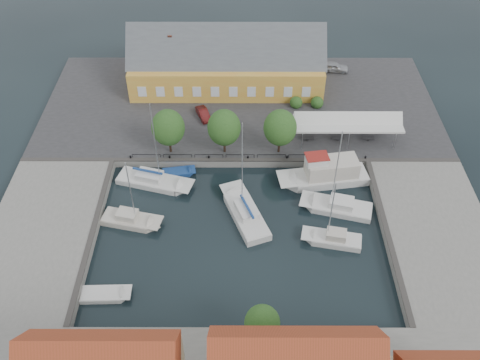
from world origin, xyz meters
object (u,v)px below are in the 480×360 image
Objects in this scene: car_red at (203,114)px; trawler at (326,175)px; car_silver at (334,67)px; east_boat_b at (333,240)px; tent_canopy at (348,124)px; west_boat_a at (153,182)px; launch_nw at (178,173)px; warehouse at (223,63)px; west_boat_b at (131,221)px; launch_sw at (105,295)px; east_boat_a at (338,208)px; center_sailboat at (245,214)px.

trawler reaches higher than car_red.
car_silver is 0.47× the size of east_boat_b.
east_boat_b is (-3.69, -16.97, -3.42)m from tent_canopy.
launch_nw is at bearing 31.74° from west_boat_a.
warehouse is 2.04× the size of tent_canopy.
tent_canopy is 22.84m from launch_nw.
launch_nw is (-21.82, -5.71, -3.59)m from tent_canopy.
west_boat_a is 1.29× the size of west_boat_b.
tent_canopy is 8.15m from trawler.
west_boat_a reaches higher than trawler.
warehouse is 9.62m from car_red.
tent_canopy is 30.27m from west_boat_b.
launch_sw is (-8.44, -29.26, -1.52)m from car_red.
tent_canopy is 26.09m from west_boat_a.
warehouse is 17.82m from car_silver.
east_boat_a is 24.17m from west_boat_b.
car_silver is at bearing 87.81° from tent_canopy.
east_boat_b is at bearing -31.84° from launch_nw.
car_red is at bearing 75.93° from launch_nw.
east_boat_b is 21.34m from launch_nw.
west_boat_a is 2.89× the size of launch_nw.
car_silver is at bearing 44.42° from west_boat_a.
launch_sw is (-27.57, -24.25, -3.59)m from tent_canopy.
launch_sw is at bearing -99.58° from west_boat_a.
west_boat_b is (-24.07, -2.18, -0.00)m from east_boat_a.
trawler is at bearing 178.13° from car_silver.
tent_canopy is 36.89m from launch_sw.
center_sailboat reaches higher than east_boat_b.
trawler is at bearing 17.14° from west_boat_b.
east_boat_b reaches higher than trawler.
center_sailboat is 3.04× the size of launch_nw.
trawler is 1.25× the size of east_boat_b.
east_boat_b is 23.08m from west_boat_a.
warehouse is 29.99m from west_boat_b.
car_silver is (17.26, 3.52, -2.68)m from warehouse.
launch_nw is (-22.48, -23.09, -1.66)m from car_silver.
center_sailboat is at bearing -135.65° from tent_canopy.
trawler is 0.92× the size of west_boat_a.
east_boat_a reaches higher than launch_nw.
west_boat_b reaches higher than east_boat_b.
tent_canopy reaches higher than launch_sw.
car_silver is at bearing 45.76° from launch_nw.
car_red is (-19.80, -12.37, -0.15)m from car_silver.
launch_sw is at bearing -163.05° from east_boat_b.
west_boat_a is at bearing -163.09° from tent_canopy.
warehouse is at bearing 96.77° from center_sailboat.
east_boat_a is at bearing 6.04° from center_sailboat.
trawler reaches higher than car_silver.
car_red is at bearing 134.48° from east_boat_a.
warehouse reaches higher than west_boat_b.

